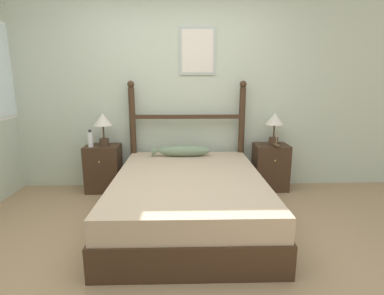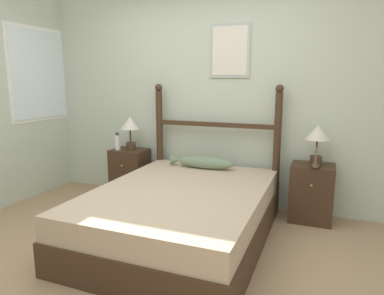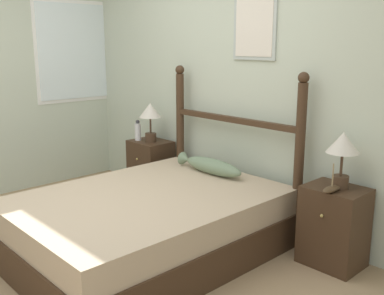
{
  "view_description": "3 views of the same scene",
  "coord_description": "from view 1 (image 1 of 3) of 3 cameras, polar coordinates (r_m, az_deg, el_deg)",
  "views": [
    {
      "loc": [
        0.12,
        -2.3,
        1.43
      ],
      "look_at": [
        0.2,
        0.94,
        0.7
      ],
      "focal_mm": 28.0,
      "sensor_mm": 36.0,
      "label": 1
    },
    {
      "loc": [
        1.36,
        -2.16,
        1.46
      ],
      "look_at": [
        0.12,
        0.97,
        0.8
      ],
      "focal_mm": 32.0,
      "sensor_mm": 36.0,
      "label": 2
    },
    {
      "loc": [
        2.82,
        -1.42,
        1.64
      ],
      "look_at": [
        0.14,
        1.1,
        0.78
      ],
      "focal_mm": 42.0,
      "sensor_mm": 36.0,
      "label": 3
    }
  ],
  "objects": [
    {
      "name": "ground_plane",
      "position": [
        2.71,
        -3.96,
        -19.19
      ],
      "size": [
        16.0,
        16.0,
        0.0
      ],
      "primitive_type": "plane",
      "color": "#9E7F5B"
    },
    {
      "name": "bottle",
      "position": [
        3.98,
        -18.8,
        1.57
      ],
      "size": [
        0.07,
        0.07,
        0.23
      ],
      "color": "white",
      "rests_on": "nightstand_left"
    },
    {
      "name": "wall_back",
      "position": [
        4.04,
        -3.19,
        10.5
      ],
      "size": [
        6.4,
        0.08,
        2.55
      ],
      "color": "beige",
      "rests_on": "ground_plane"
    },
    {
      "name": "headboard",
      "position": [
        3.94,
        -0.88,
        3.03
      ],
      "size": [
        1.52,
        0.09,
        1.43
      ],
      "color": "#3D2819",
      "rests_on": "ground_plane"
    },
    {
      "name": "table_lamp_left",
      "position": [
        3.95,
        -16.6,
        4.55
      ],
      "size": [
        0.24,
        0.24,
        0.42
      ],
      "color": "#422D1E",
      "rests_on": "nightstand_left"
    },
    {
      "name": "bed",
      "position": [
        3.14,
        -0.64,
        -9.56
      ],
      "size": [
        1.51,
        2.04,
        0.49
      ],
      "color": "#3D2819",
      "rests_on": "ground_plane"
    },
    {
      "name": "fish_pillow",
      "position": [
        3.78,
        -1.91,
        -0.65
      ],
      "size": [
        0.74,
        0.16,
        0.14
      ],
      "color": "gray",
      "rests_on": "bed"
    },
    {
      "name": "table_lamp_right",
      "position": [
        4.01,
        15.45,
        4.74
      ],
      "size": [
        0.24,
        0.24,
        0.42
      ],
      "color": "#422D1E",
      "rests_on": "nightstand_right"
    },
    {
      "name": "model_boat",
      "position": [
        3.95,
        15.72,
        0.53
      ],
      "size": [
        0.07,
        0.21,
        0.21
      ],
      "color": "#4C3823",
      "rests_on": "nightstand_right"
    },
    {
      "name": "nightstand_right",
      "position": [
        4.13,
        14.7,
        -3.59
      ],
      "size": [
        0.43,
        0.37,
        0.61
      ],
      "color": "#3D2819",
      "rests_on": "ground_plane"
    },
    {
      "name": "nightstand_left",
      "position": [
        4.1,
        -16.48,
        -3.79
      ],
      "size": [
        0.43,
        0.37,
        0.61
      ],
      "color": "#3D2819",
      "rests_on": "ground_plane"
    }
  ]
}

